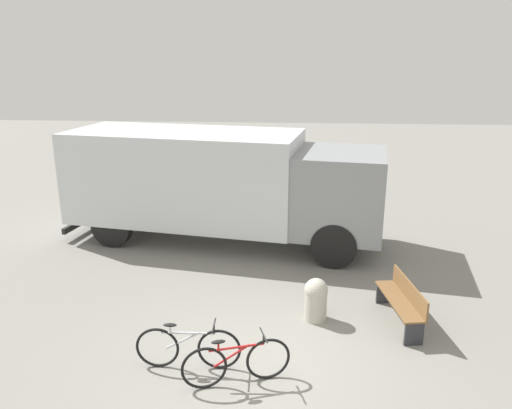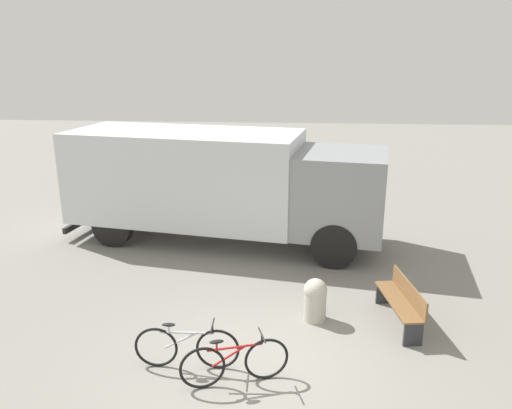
{
  "view_description": "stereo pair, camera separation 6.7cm",
  "coord_description": "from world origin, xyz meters",
  "px_view_note": "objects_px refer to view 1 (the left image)",
  "views": [
    {
      "loc": [
        0.53,
        -7.09,
        4.92
      ],
      "look_at": [
        -0.26,
        3.71,
        1.63
      ],
      "focal_mm": 35.0,
      "sensor_mm": 36.0,
      "label": 1
    },
    {
      "loc": [
        0.6,
        -7.09,
        4.92
      ],
      "look_at": [
        -0.26,
        3.71,
        1.63
      ],
      "focal_mm": 35.0,
      "sensor_mm": 36.0,
      "label": 2
    }
  ],
  "objects_px": {
    "bicycle_middle": "(236,362)",
    "delivery_truck": "(219,180)",
    "bicycle_near": "(188,347)",
    "bollard_near_bench": "(316,298)",
    "park_bench": "(403,300)"
  },
  "relations": [
    {
      "from": "park_bench",
      "to": "bollard_near_bench",
      "type": "xyz_separation_m",
      "value": [
        -1.63,
        -0.01,
        -0.02
      ]
    },
    {
      "from": "bicycle_middle",
      "to": "bollard_near_bench",
      "type": "height_order",
      "value": "bollard_near_bench"
    },
    {
      "from": "bollard_near_bench",
      "to": "delivery_truck",
      "type": "bearing_deg",
      "value": 120.45
    },
    {
      "from": "park_bench",
      "to": "bicycle_middle",
      "type": "relative_size",
      "value": 1.04
    },
    {
      "from": "bicycle_middle",
      "to": "park_bench",
      "type": "bearing_deg",
      "value": 17.28
    },
    {
      "from": "bicycle_near",
      "to": "bollard_near_bench",
      "type": "bearing_deg",
      "value": 37.18
    },
    {
      "from": "bollard_near_bench",
      "to": "park_bench",
      "type": "bearing_deg",
      "value": 0.37
    },
    {
      "from": "park_bench",
      "to": "bollard_near_bench",
      "type": "distance_m",
      "value": 1.63
    },
    {
      "from": "park_bench",
      "to": "bollard_near_bench",
      "type": "bearing_deg",
      "value": 81.52
    },
    {
      "from": "bicycle_middle",
      "to": "delivery_truck",
      "type": "bearing_deg",
      "value": 82.51
    },
    {
      "from": "bicycle_middle",
      "to": "bollard_near_bench",
      "type": "bearing_deg",
      "value": 39.81
    },
    {
      "from": "delivery_truck",
      "to": "bicycle_near",
      "type": "height_order",
      "value": "delivery_truck"
    },
    {
      "from": "bollard_near_bench",
      "to": "bicycle_middle",
      "type": "bearing_deg",
      "value": -122.22
    },
    {
      "from": "bicycle_near",
      "to": "bicycle_middle",
      "type": "relative_size",
      "value": 1.04
    },
    {
      "from": "bicycle_near",
      "to": "bollard_near_bench",
      "type": "xyz_separation_m",
      "value": [
        2.12,
        1.71,
        0.07
      ]
    }
  ]
}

